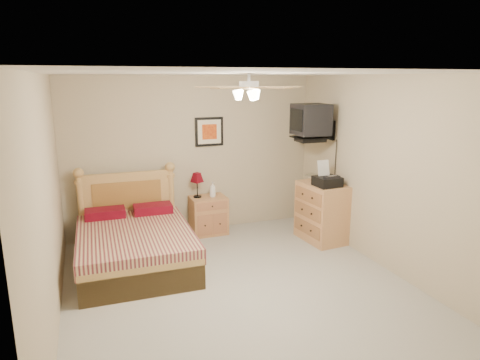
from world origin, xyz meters
The scene contains 17 objects.
floor centered at (0.00, 0.00, 0.00)m, with size 4.50×4.50×0.00m, color #99958A.
ceiling centered at (0.00, 0.00, 2.50)m, with size 4.00×4.50×0.04m, color white.
wall_back centered at (0.00, 2.25, 1.25)m, with size 4.00×0.04×2.50m, color tan.
wall_front centered at (0.00, -2.25, 1.25)m, with size 4.00×0.04×2.50m, color tan.
wall_left centered at (-2.00, 0.00, 1.25)m, with size 0.04×4.50×2.50m, color tan.
wall_right centered at (2.00, 0.00, 1.25)m, with size 0.04×4.50×2.50m, color tan.
bed centered at (-1.09, 1.12, 0.61)m, with size 1.42×1.87×1.21m, color tan, non-canonical shape.
nightstand centered at (0.17, 2.00, 0.30)m, with size 0.56×0.42×0.61m, color #A07144.
table_lamp centered at (0.01, 2.05, 0.81)m, with size 0.22×0.22×0.40m, color #5C0611, non-canonical shape.
lotion_bottle centered at (0.24, 1.98, 0.73)m, with size 0.09×0.10×0.25m, color white.
framed_picture centered at (0.27, 2.23, 1.62)m, with size 0.46×0.04×0.46m, color black.
dresser centered at (1.73, 1.11, 0.45)m, with size 0.53×0.76×0.90m, color #B87A4C.
fax_machine centered at (1.70, 0.97, 1.08)m, with size 0.35×0.37×0.37m, color black, non-canonical shape.
magazine_lower centered at (1.71, 1.41, 0.91)m, with size 0.18×0.25×0.02m, color beige.
magazine_upper centered at (1.73, 1.44, 0.93)m, with size 0.22×0.30×0.02m, color gray.
wall_tv centered at (1.75, 1.34, 1.81)m, with size 0.56×0.46×0.58m, color black, non-canonical shape.
ceiling_fan centered at (0.00, -0.20, 2.36)m, with size 1.14×1.14×0.28m, color white, non-canonical shape.
Camera 1 is at (-1.61, -4.33, 2.44)m, focal length 32.00 mm.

